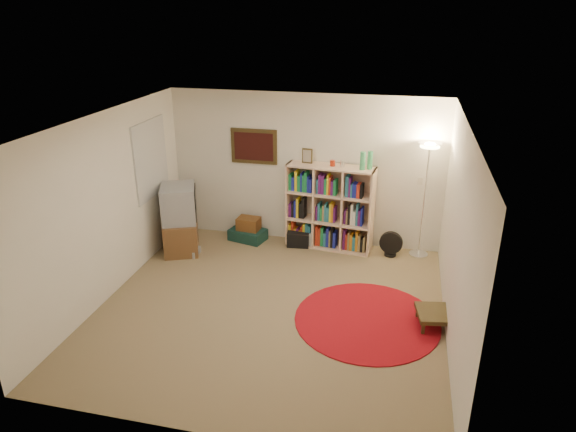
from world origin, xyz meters
name	(u,v)px	position (x,y,z in m)	size (l,w,h in m)	color
room	(266,219)	(-0.05, 0.05, 1.26)	(4.54, 4.54, 2.54)	#86714F
bookshelf	(329,208)	(0.44, 2.06, 0.68)	(1.44, 0.55, 1.69)	#FFCFAA
floor_lamp	(428,163)	(1.93, 2.06, 1.55)	(0.43, 0.43, 1.87)	white
floor_fan	(391,244)	(1.49, 1.93, 0.21)	(0.37, 0.21, 0.42)	black
tv_stand	(180,220)	(-1.88, 1.40, 0.53)	(0.77, 0.90, 1.11)	brown
dvd_box	(188,251)	(-1.71, 1.24, 0.05)	(0.33, 0.27, 0.11)	#9C9CA0
suitcase	(248,235)	(-0.93, 2.01, 0.10)	(0.67, 0.52, 0.19)	#12322C
wicker_basket	(249,224)	(-0.92, 2.02, 0.30)	(0.40, 0.30, 0.21)	brown
duffel_bag	(299,238)	(-0.04, 2.00, 0.13)	(0.39, 0.34, 0.25)	black
paper_towel	(311,240)	(0.17, 1.98, 0.12)	(0.13, 0.13, 0.24)	white
red_rug	(367,320)	(1.28, -0.01, 0.01)	(1.86, 1.86, 0.02)	maroon
side_table	(436,314)	(2.12, 0.06, 0.18)	(0.54, 0.54, 0.21)	#362913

